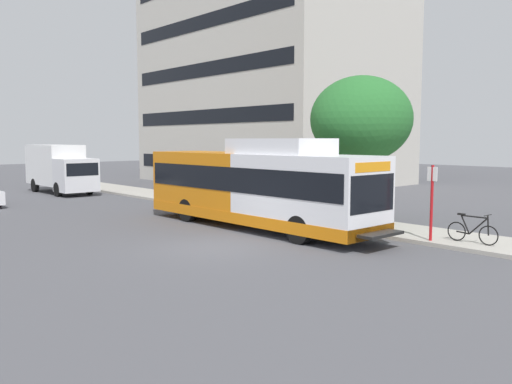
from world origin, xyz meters
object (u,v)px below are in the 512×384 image
object	(u,v)px
transit_bus	(256,186)
street_tree_near_stop	(361,119)
bus_stop_sign_pole	(432,197)
bicycle_parked	(472,231)
box_truck_background	(60,167)

from	to	relation	value
transit_bus	street_tree_near_stop	size ratio (longest dim) A/B	1.98
bus_stop_sign_pole	transit_bus	bearing A→B (deg)	108.26
transit_bus	bus_stop_sign_pole	xyz separation A→B (m)	(2.17, -6.59, -0.05)
bicycle_parked	street_tree_near_stop	world-z (taller)	street_tree_near_stop
bus_stop_sign_pole	box_truck_background	bearing A→B (deg)	95.68
transit_bus	bicycle_parked	world-z (taller)	transit_bus
bicycle_parked	box_truck_background	xyz separation A→B (m)	(-3.21, 27.21, 1.18)
bicycle_parked	street_tree_near_stop	size ratio (longest dim) A/B	0.28
street_tree_near_stop	transit_bus	bearing A→B (deg)	156.21
bus_stop_sign_pole	box_truck_background	world-z (taller)	box_truck_background
street_tree_near_stop	box_truck_background	size ratio (longest dim) A/B	0.88
transit_bus	street_tree_near_stop	world-z (taller)	street_tree_near_stop
bus_stop_sign_pole	box_truck_background	xyz separation A→B (m)	(-2.59, 26.04, 0.09)
box_truck_background	bus_stop_sign_pole	bearing A→B (deg)	-84.32
transit_bus	bus_stop_sign_pole	size ratio (longest dim) A/B	4.71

